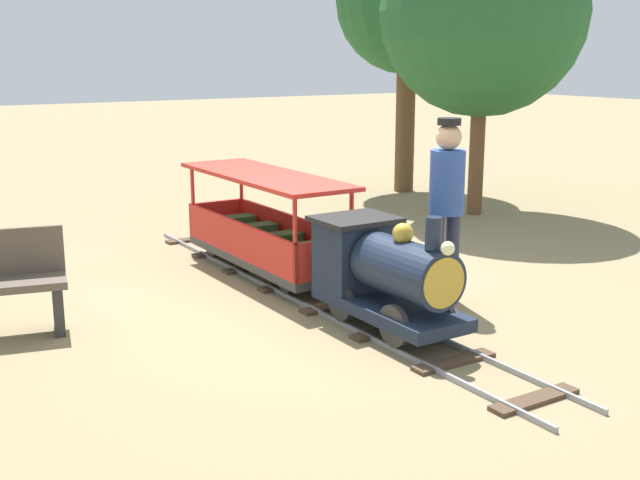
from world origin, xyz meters
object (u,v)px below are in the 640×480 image
Objects in this scene: locomotive at (384,271)px; oak_tree_near at (483,12)px; passenger_car at (265,233)px; oak_tree_distant at (408,3)px; conductor_person at (447,196)px.

locomotive is 5.45m from oak_tree_near.
passenger_car is 0.58× the size of oak_tree_distant.
oak_tree_near reaches higher than conductor_person.
conductor_person is 0.40× the size of oak_tree_near.
conductor_person reaches higher than passenger_car.
locomotive is at bearing 50.36° from oak_tree_distant.
oak_tree_near reaches higher than locomotive.
oak_tree_near is 2.04m from oak_tree_distant.
passenger_car is 1.95m from conductor_person.
oak_tree_distant is (-4.24, -5.12, 2.41)m from locomotive.
locomotive is 0.89× the size of conductor_person.
passenger_car is at bearing 36.82° from oak_tree_distant.
oak_tree_distant is at bearing -143.18° from passenger_car.
oak_tree_near and oak_tree_distant have the same top height.
passenger_car is 0.58× the size of oak_tree_near.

